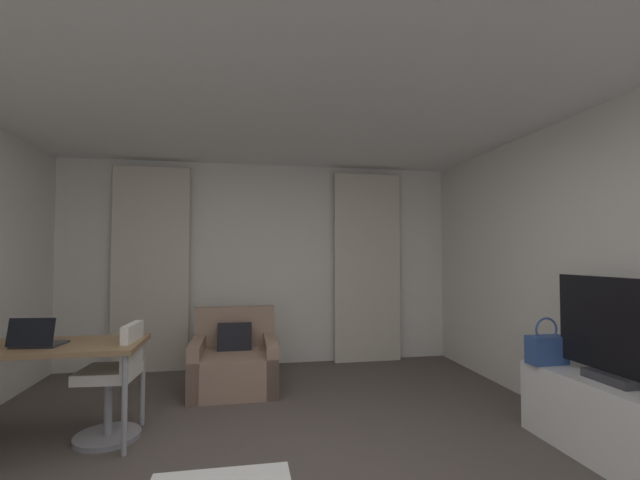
{
  "coord_description": "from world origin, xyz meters",
  "views": [
    {
      "loc": [
        -0.25,
        -2.48,
        1.41
      ],
      "look_at": [
        0.47,
        1.45,
        1.56
      ],
      "focal_mm": 23.34,
      "sensor_mm": 36.0,
      "label": 1
    }
  ],
  "objects_px": {
    "armchair": "(234,363)",
    "tv_console": "(610,421)",
    "laptop": "(37,340)",
    "tv_flatscreen": "(613,333)",
    "desk": "(38,353)",
    "handbag_primary": "(547,349)",
    "desk_chair": "(114,387)"
  },
  "relations": [
    {
      "from": "armchair",
      "to": "tv_console",
      "type": "height_order",
      "value": "armchair"
    },
    {
      "from": "laptop",
      "to": "tv_flatscreen",
      "type": "height_order",
      "value": "tv_flatscreen"
    },
    {
      "from": "desk",
      "to": "laptop",
      "type": "bearing_deg",
      "value": -71.89
    },
    {
      "from": "laptop",
      "to": "handbag_primary",
      "type": "height_order",
      "value": "laptop"
    },
    {
      "from": "desk_chair",
      "to": "laptop",
      "type": "xyz_separation_m",
      "value": [
        -0.5,
        -0.1,
        0.4
      ]
    },
    {
      "from": "desk",
      "to": "handbag_primary",
      "type": "distance_m",
      "value": 3.91
    },
    {
      "from": "desk_chair",
      "to": "tv_flatscreen",
      "type": "distance_m",
      "value": 3.65
    },
    {
      "from": "desk_chair",
      "to": "desk",
      "type": "bearing_deg",
      "value": -176.66
    },
    {
      "from": "laptop",
      "to": "handbag_primary",
      "type": "relative_size",
      "value": 0.95
    },
    {
      "from": "desk_chair",
      "to": "tv_console",
      "type": "distance_m",
      "value": 3.6
    },
    {
      "from": "laptop",
      "to": "handbag_primary",
      "type": "xyz_separation_m",
      "value": [
        3.86,
        -0.42,
        -0.12
      ]
    },
    {
      "from": "armchair",
      "to": "handbag_primary",
      "type": "bearing_deg",
      "value": -32.39
    },
    {
      "from": "armchair",
      "to": "tv_console",
      "type": "relative_size",
      "value": 0.7
    },
    {
      "from": "handbag_primary",
      "to": "desk",
      "type": "bearing_deg",
      "value": 172.81
    },
    {
      "from": "desk_chair",
      "to": "laptop",
      "type": "height_order",
      "value": "laptop"
    },
    {
      "from": "desk",
      "to": "tv_flatscreen",
      "type": "xyz_separation_m",
      "value": [
        3.99,
        -1.0,
        0.2
      ]
    },
    {
      "from": "desk",
      "to": "desk_chair",
      "type": "bearing_deg",
      "value": 3.34
    },
    {
      "from": "desk_chair",
      "to": "handbag_primary",
      "type": "xyz_separation_m",
      "value": [
        3.36,
        -0.52,
        0.28
      ]
    },
    {
      "from": "desk",
      "to": "desk_chair",
      "type": "height_order",
      "value": "desk_chair"
    },
    {
      "from": "tv_console",
      "to": "tv_flatscreen",
      "type": "distance_m",
      "value": 0.61
    },
    {
      "from": "desk",
      "to": "tv_flatscreen",
      "type": "bearing_deg",
      "value": -14.03
    },
    {
      "from": "desk_chair",
      "to": "tv_flatscreen",
      "type": "xyz_separation_m",
      "value": [
        3.46,
        -1.03,
        0.49
      ]
    },
    {
      "from": "tv_flatscreen",
      "to": "desk_chair",
      "type": "bearing_deg",
      "value": 163.49
    },
    {
      "from": "armchair",
      "to": "laptop",
      "type": "relative_size",
      "value": 2.51
    },
    {
      "from": "tv_console",
      "to": "tv_flatscreen",
      "type": "xyz_separation_m",
      "value": [
        -0.0,
        -0.04,
        0.61
      ]
    },
    {
      "from": "tv_flatscreen",
      "to": "laptop",
      "type": "bearing_deg",
      "value": 166.87
    },
    {
      "from": "armchair",
      "to": "desk_chair",
      "type": "bearing_deg",
      "value": -130.27
    },
    {
      "from": "armchair",
      "to": "tv_flatscreen",
      "type": "height_order",
      "value": "tv_flatscreen"
    },
    {
      "from": "armchair",
      "to": "laptop",
      "type": "bearing_deg",
      "value": -140.38
    },
    {
      "from": "armchair",
      "to": "handbag_primary",
      "type": "xyz_separation_m",
      "value": [
        2.47,
        -1.57,
        0.4
      ]
    },
    {
      "from": "tv_flatscreen",
      "to": "armchair",
      "type": "bearing_deg",
      "value": 141.17
    },
    {
      "from": "tv_console",
      "to": "laptop",
      "type": "bearing_deg",
      "value": 167.44
    }
  ]
}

